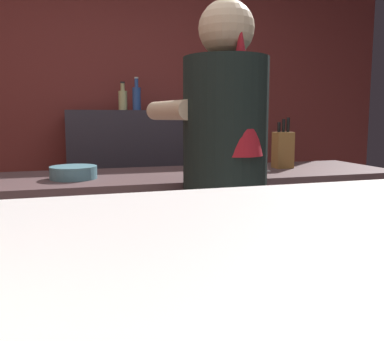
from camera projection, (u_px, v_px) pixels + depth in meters
wall_back at (102, 97)px, 3.35m from camera, size 5.20×0.10×2.70m
prep_counter at (197, 257)px, 2.16m from camera, size 2.10×0.60×0.91m
back_shelf at (130, 190)px, 3.23m from camera, size 0.94×0.36×1.24m
bartender at (226, 177)px, 1.66m from camera, size 0.47×0.54×1.64m
knife_block at (283, 149)px, 2.27m from camera, size 0.10×0.08×0.28m
mixing_bowl at (74, 172)px, 1.88m from camera, size 0.21×0.21×0.06m
chefs_knife at (247, 171)px, 2.13m from camera, size 0.24×0.10×0.01m
bottle_vinegar at (123, 99)px, 3.13m from camera, size 0.07×0.07×0.22m
bottle_hot_sauce at (137, 98)px, 3.10m from camera, size 0.06×0.06×0.25m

